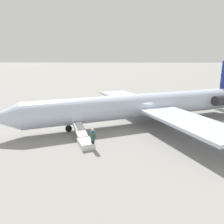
% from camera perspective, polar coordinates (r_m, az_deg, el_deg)
% --- Properties ---
extents(ground_plane, '(600.00, 600.00, 0.00)m').
position_cam_1_polar(ground_plane, '(24.43, 7.26, -2.86)').
color(ground_plane, gray).
extents(airplane_main, '(28.73, 22.58, 6.69)m').
position_cam_1_polar(airplane_main, '(24.39, 9.33, 1.89)').
color(airplane_main, silver).
rests_on(airplane_main, ground).
extents(boarding_stairs, '(2.58, 4.07, 1.68)m').
position_cam_1_polar(boarding_stairs, '(18.38, -7.19, -7.40)').
color(boarding_stairs, silver).
rests_on(boarding_stairs, ground).
extents(passenger, '(0.46, 0.57, 1.74)m').
position_cam_1_polar(passenger, '(17.16, -5.03, -6.66)').
color(passenger, '#23232D').
rests_on(passenger, ground).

